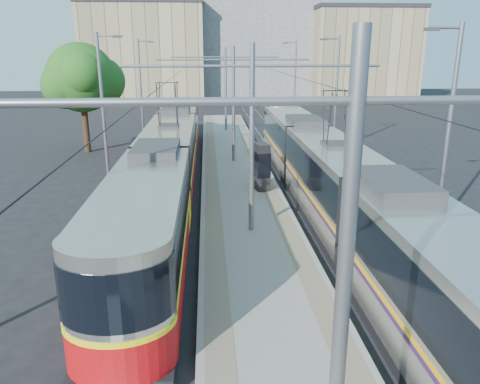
{
  "coord_description": "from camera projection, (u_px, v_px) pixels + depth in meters",
  "views": [
    {
      "loc": [
        -1.63,
        -9.04,
        7.02
      ],
      "look_at": [
        -0.38,
        8.81,
        1.6
      ],
      "focal_mm": 35.0,
      "sensor_mm": 36.0,
      "label": 1
    }
  ],
  "objects": [
    {
      "name": "ground",
      "position": [
        283.0,
        368.0,
        10.78
      ],
      "size": [
        160.0,
        160.0,
        0.0
      ],
      "primitive_type": "plane",
      "color": "black",
      "rests_on": "ground"
    },
    {
      "name": "platform",
      "position": [
        237.0,
        175.0,
        26.96
      ],
      "size": [
        4.0,
        50.0,
        0.3
      ],
      "primitive_type": "cube",
      "color": "gray",
      "rests_on": "ground"
    },
    {
      "name": "tactile_strip_left",
      "position": [
        212.0,
        173.0,
        26.82
      ],
      "size": [
        0.7,
        50.0,
        0.01
      ],
      "primitive_type": "cube",
      "color": "gray",
      "rests_on": "platform"
    },
    {
      "name": "tactile_strip_right",
      "position": [
        262.0,
        172.0,
        27.02
      ],
      "size": [
        0.7,
        50.0,
        0.01
      ],
      "primitive_type": "cube",
      "color": "gray",
      "rests_on": "platform"
    },
    {
      "name": "rails",
      "position": [
        237.0,
        177.0,
        27.0
      ],
      "size": [
        8.71,
        70.0,
        0.03
      ],
      "color": "gray",
      "rests_on": "ground"
    },
    {
      "name": "tram_left",
      "position": [
        170.0,
        157.0,
        24.28
      ],
      "size": [
        2.43,
        31.78,
        5.5
      ],
      "color": "black",
      "rests_on": "ground"
    },
    {
      "name": "tram_right",
      "position": [
        334.0,
        179.0,
        19.54
      ],
      "size": [
        2.43,
        30.7,
        5.5
      ],
      "color": "black",
      "rests_on": "ground"
    },
    {
      "name": "catenary",
      "position": [
        240.0,
        104.0,
        22.98
      ],
      "size": [
        9.2,
        70.0,
        7.0
      ],
      "color": "slate",
      "rests_on": "platform"
    },
    {
      "name": "street_lamps",
      "position": [
        233.0,
        97.0,
        29.61
      ],
      "size": [
        15.18,
        38.22,
        8.0
      ],
      "color": "slate",
      "rests_on": "ground"
    },
    {
      "name": "shelter",
      "position": [
        262.0,
        166.0,
        23.29
      ],
      "size": [
        0.82,
        1.15,
        2.34
      ],
      "rotation": [
        0.0,
        0.0,
        0.17
      ],
      "color": "black",
      "rests_on": "platform"
    },
    {
      "name": "tree",
      "position": [
        87.0,
        79.0,
        32.53
      ],
      "size": [
        5.23,
        4.83,
        7.6
      ],
      "color": "#382314",
      "rests_on": "ground"
    },
    {
      "name": "building_left",
      "position": [
        146.0,
        53.0,
        65.46
      ],
      "size": [
        16.32,
        12.24,
        13.33
      ],
      "color": "tan",
      "rests_on": "ground"
    },
    {
      "name": "building_centre",
      "position": [
        257.0,
        47.0,
        70.08
      ],
      "size": [
        18.36,
        14.28,
        15.15
      ],
      "color": "gray",
      "rests_on": "ground"
    },
    {
      "name": "building_right",
      "position": [
        360.0,
        55.0,
        65.62
      ],
      "size": [
        14.28,
        10.2,
        12.79
      ],
      "color": "tan",
      "rests_on": "ground"
    }
  ]
}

